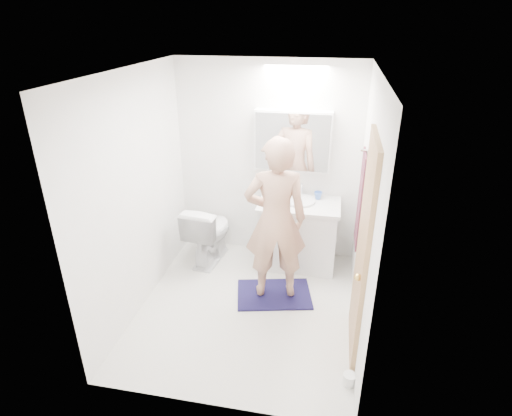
% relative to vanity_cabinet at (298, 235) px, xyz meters
% --- Properties ---
extents(floor, '(2.50, 2.50, 0.00)m').
position_rel_vanity_cabinet_xyz_m(floor, '(-0.43, -0.96, -0.39)').
color(floor, silver).
rests_on(floor, ground).
extents(ceiling, '(2.50, 2.50, 0.00)m').
position_rel_vanity_cabinet_xyz_m(ceiling, '(-0.43, -0.96, 2.01)').
color(ceiling, white).
rests_on(ceiling, floor).
extents(wall_back, '(2.50, 0.00, 2.50)m').
position_rel_vanity_cabinet_xyz_m(wall_back, '(-0.43, 0.29, 0.81)').
color(wall_back, white).
rests_on(wall_back, floor).
extents(wall_front, '(2.50, 0.00, 2.50)m').
position_rel_vanity_cabinet_xyz_m(wall_front, '(-0.43, -2.21, 0.81)').
color(wall_front, white).
rests_on(wall_front, floor).
extents(wall_left, '(0.00, 2.50, 2.50)m').
position_rel_vanity_cabinet_xyz_m(wall_left, '(-1.53, -0.96, 0.81)').
color(wall_left, white).
rests_on(wall_left, floor).
extents(wall_right, '(0.00, 2.50, 2.50)m').
position_rel_vanity_cabinet_xyz_m(wall_right, '(0.67, -0.96, 0.81)').
color(wall_right, white).
rests_on(wall_right, floor).
extents(vanity_cabinet, '(0.90, 0.55, 0.78)m').
position_rel_vanity_cabinet_xyz_m(vanity_cabinet, '(0.00, 0.00, 0.00)').
color(vanity_cabinet, silver).
rests_on(vanity_cabinet, floor).
extents(countertop, '(0.95, 0.58, 0.04)m').
position_rel_vanity_cabinet_xyz_m(countertop, '(0.00, -0.00, 0.41)').
color(countertop, silver).
rests_on(countertop, vanity_cabinet).
extents(sink_basin, '(0.36, 0.36, 0.03)m').
position_rel_vanity_cabinet_xyz_m(sink_basin, '(0.00, 0.03, 0.45)').
color(sink_basin, silver).
rests_on(sink_basin, countertop).
extents(faucet, '(0.02, 0.02, 0.16)m').
position_rel_vanity_cabinet_xyz_m(faucet, '(0.00, 0.22, 0.51)').
color(faucet, silver).
rests_on(faucet, countertop).
extents(medicine_cabinet, '(0.88, 0.14, 0.70)m').
position_rel_vanity_cabinet_xyz_m(medicine_cabinet, '(-0.13, 0.21, 1.11)').
color(medicine_cabinet, white).
rests_on(medicine_cabinet, wall_back).
extents(mirror_panel, '(0.84, 0.01, 0.66)m').
position_rel_vanity_cabinet_xyz_m(mirror_panel, '(-0.13, 0.13, 1.11)').
color(mirror_panel, silver).
rests_on(mirror_panel, medicine_cabinet).
extents(toilet, '(0.53, 0.80, 0.77)m').
position_rel_vanity_cabinet_xyz_m(toilet, '(-1.08, -0.11, -0.00)').
color(toilet, white).
rests_on(toilet, floor).
extents(bath_rug, '(0.90, 0.71, 0.02)m').
position_rel_vanity_cabinet_xyz_m(bath_rug, '(-0.18, -0.71, -0.38)').
color(bath_rug, '#16133C').
rests_on(bath_rug, floor).
extents(person, '(0.72, 0.55, 1.75)m').
position_rel_vanity_cabinet_xyz_m(person, '(-0.18, -0.71, 0.54)').
color(person, tan).
rests_on(person, bath_rug).
extents(door, '(0.04, 0.80, 2.00)m').
position_rel_vanity_cabinet_xyz_m(door, '(0.65, -1.31, 0.61)').
color(door, tan).
rests_on(door, wall_right).
extents(door_knob, '(0.06, 0.06, 0.06)m').
position_rel_vanity_cabinet_xyz_m(door_knob, '(0.61, -1.61, 0.56)').
color(door_knob, gold).
rests_on(door_knob, door).
extents(towel, '(0.02, 0.42, 1.00)m').
position_rel_vanity_cabinet_xyz_m(towel, '(0.65, -0.41, 0.71)').
color(towel, '#131C3E').
rests_on(towel, wall_right).
extents(towel_hook, '(0.07, 0.02, 0.02)m').
position_rel_vanity_cabinet_xyz_m(towel_hook, '(0.64, -0.41, 1.23)').
color(towel_hook, silver).
rests_on(towel_hook, wall_right).
extents(soap_bottle_a, '(0.12, 0.12, 0.23)m').
position_rel_vanity_cabinet_xyz_m(soap_bottle_a, '(-0.29, 0.15, 0.54)').
color(soap_bottle_a, '#D3BA89').
rests_on(soap_bottle_a, countertop).
extents(soap_bottle_b, '(0.11, 0.12, 0.18)m').
position_rel_vanity_cabinet_xyz_m(soap_bottle_b, '(-0.24, 0.18, 0.52)').
color(soap_bottle_b, '#5481B4').
rests_on(soap_bottle_b, countertop).
extents(toothbrush_cup, '(0.12, 0.12, 0.09)m').
position_rel_vanity_cabinet_xyz_m(toothbrush_cup, '(0.20, 0.16, 0.48)').
color(toothbrush_cup, '#4470CE').
rests_on(toothbrush_cup, countertop).
extents(toilet_paper_roll, '(0.11, 0.11, 0.10)m').
position_rel_vanity_cabinet_xyz_m(toilet_paper_roll, '(0.63, -1.79, -0.34)').
color(toilet_paper_roll, white).
rests_on(toilet_paper_roll, floor).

